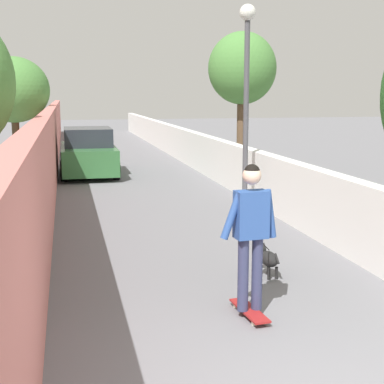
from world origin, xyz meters
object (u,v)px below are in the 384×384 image
lamp_post (247,73)px  skateboard (249,311)px  dog (268,258)px  car_near (88,153)px  tree_left_mid (13,90)px  tree_right_distant (242,70)px  person_skateboarder (251,225)px

lamp_post → skateboard: (-6.00, 1.90, -3.03)m
lamp_post → dog: size_ratio=2.72×
car_near → tree_left_mid: bearing=31.2°
lamp_post → car_near: bearing=27.1°
tree_left_mid → lamp_post: (-10.67, -5.86, 0.33)m
dog → tree_left_mid: bearing=17.1°
tree_right_distant → dog: bearing=164.6°
tree_right_distant → lamp_post: size_ratio=0.99×
person_skateboarder → dog: person_skateboarder is taller
dog → car_near: 11.23m
skateboard → person_skateboarder: 1.05m
tree_right_distant → dog: 10.13m
person_skateboarder → car_near: (12.39, 1.38, -0.41)m
tree_right_distant → skateboard: 11.64m
skateboard → dog: bearing=-28.4°
tree_left_mid → tree_right_distant: bearing=-129.6°
tree_left_mid → person_skateboarder: 17.21m
lamp_post → tree_left_mid: bearing=28.8°
tree_right_distant → car_near: (1.73, 4.67, -2.65)m
tree_left_mid → tree_right_distant: tree_right_distant is taller
tree_right_distant → lamp_post: 4.88m
tree_left_mid → lamp_post: 12.18m
lamp_post → person_skateboarder: 6.59m
car_near → person_skateboarder: bearing=-173.7°
lamp_post → skateboard: bearing=162.4°
tree_left_mid → car_near: (-4.27, -2.59, -2.05)m
person_skateboarder → dog: size_ratio=1.05×
tree_right_distant → skateboard: size_ratio=5.54×
tree_right_distant → car_near: size_ratio=1.17×
person_skateboarder → dog: 1.77m
skateboard → dog: (1.36, -0.74, 0.21)m
skateboard → person_skateboarder: bearing=0.0°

